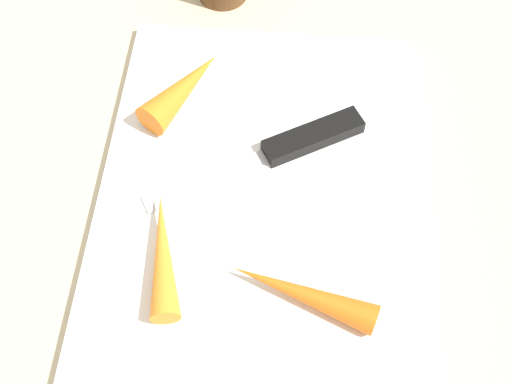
% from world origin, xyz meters
% --- Properties ---
extents(ground_plane, '(1.40, 1.40, 0.00)m').
position_xyz_m(ground_plane, '(0.00, 0.00, 0.00)').
color(ground_plane, '#C6B793').
extents(cutting_board, '(0.36, 0.26, 0.01)m').
position_xyz_m(cutting_board, '(0.00, 0.00, 0.01)').
color(cutting_board, white).
rests_on(cutting_board, ground_plane).
extents(knife, '(0.12, 0.18, 0.01)m').
position_xyz_m(knife, '(0.05, -0.03, 0.02)').
color(knife, '#B7B7BC').
rests_on(knife, cutting_board).
extents(carrot_longest, '(0.06, 0.12, 0.02)m').
position_xyz_m(carrot_longest, '(-0.09, -0.04, 0.02)').
color(carrot_longest, orange).
rests_on(carrot_longest, cutting_board).
extents(carrot_shortest, '(0.10, 0.08, 0.03)m').
position_xyz_m(carrot_shortest, '(0.09, 0.07, 0.03)').
color(carrot_shortest, orange).
rests_on(carrot_shortest, cutting_board).
extents(carrot_medium, '(0.11, 0.04, 0.02)m').
position_xyz_m(carrot_medium, '(-0.07, 0.07, 0.02)').
color(carrot_medium, orange).
rests_on(carrot_medium, cutting_board).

